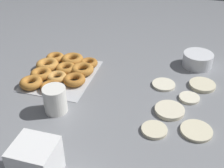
% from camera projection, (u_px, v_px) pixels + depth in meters
% --- Properties ---
extents(ground_plane, '(3.00, 3.00, 0.00)m').
position_uv_depth(ground_plane, '(140.00, 105.00, 1.12)').
color(ground_plane, gray).
extents(pancake_0, '(0.09, 0.09, 0.01)m').
position_uv_depth(pancake_0, '(154.00, 130.00, 1.00)').
color(pancake_0, beige).
rests_on(pancake_0, ground_plane).
extents(pancake_1, '(0.12, 0.12, 0.02)m').
position_uv_depth(pancake_1, '(170.00, 110.00, 1.09)').
color(pancake_1, beige).
rests_on(pancake_1, ground_plane).
extents(pancake_2, '(0.11, 0.11, 0.01)m').
position_uv_depth(pancake_2, '(196.00, 131.00, 0.99)').
color(pancake_2, beige).
rests_on(pancake_2, ground_plane).
extents(pancake_3, '(0.11, 0.11, 0.02)m').
position_uv_depth(pancake_3, '(202.00, 85.00, 1.23)').
color(pancake_3, beige).
rests_on(pancake_3, ground_plane).
extents(pancake_4, '(0.10, 0.10, 0.01)m').
position_uv_depth(pancake_4, '(164.00, 85.00, 1.24)').
color(pancake_4, silver).
rests_on(pancake_4, ground_plane).
extents(pancake_5, '(0.08, 0.08, 0.01)m').
position_uv_depth(pancake_5, '(189.00, 98.00, 1.15)').
color(pancake_5, silver).
rests_on(pancake_5, ground_plane).
extents(donut_tray, '(0.35, 0.29, 0.04)m').
position_uv_depth(donut_tray, '(61.00, 71.00, 1.31)').
color(donut_tray, silver).
rests_on(donut_tray, ground_plane).
extents(batter_bowl, '(0.14, 0.14, 0.07)m').
position_uv_depth(batter_bowl, '(198.00, 60.00, 1.37)').
color(batter_bowl, white).
rests_on(batter_bowl, ground_plane).
extents(container_stack, '(0.11, 0.12, 0.13)m').
position_uv_depth(container_stack, '(36.00, 161.00, 0.81)').
color(container_stack, white).
rests_on(container_stack, ground_plane).
extents(paper_cup, '(0.09, 0.09, 0.10)m').
position_uv_depth(paper_cup, '(55.00, 100.00, 1.07)').
color(paper_cup, white).
rests_on(paper_cup, ground_plane).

